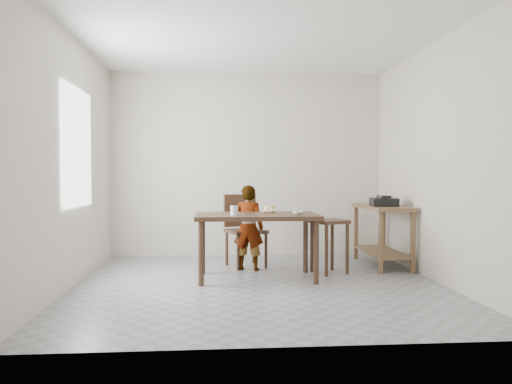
{
  "coord_description": "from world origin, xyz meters",
  "views": [
    {
      "loc": [
        -0.46,
        -5.41,
        1.2
      ],
      "look_at": [
        0.0,
        0.4,
        1.0
      ],
      "focal_mm": 35.0,
      "sensor_mm": 36.0,
      "label": 1
    }
  ],
  "objects": [
    {
      "name": "serving_bowl",
      "position": [
        1.73,
        1.18,
        0.82
      ],
      "size": [
        0.25,
        0.25,
        0.05
      ],
      "primitive_type": "imported",
      "rotation": [
        0.0,
        0.0,
        0.34
      ],
      "color": "silver",
      "rests_on": "prep_counter"
    },
    {
      "name": "wall_back",
      "position": [
        0.0,
        2.02,
        1.35
      ],
      "size": [
        4.0,
        0.04,
        2.7
      ],
      "primitive_type": "cube",
      "color": "beige",
      "rests_on": "ground"
    },
    {
      "name": "small_bowl",
      "position": [
        0.46,
        0.2,
        0.77
      ],
      "size": [
        0.16,
        0.16,
        0.04
      ],
      "primitive_type": "imported",
      "rotation": [
        0.0,
        0.0,
        -0.31
      ],
      "color": "silver",
      "rests_on": "dining_table"
    },
    {
      "name": "child",
      "position": [
        -0.07,
        0.83,
        0.54
      ],
      "size": [
        0.45,
        0.36,
        1.07
      ],
      "primitive_type": "imported",
      "rotation": [
        0.0,
        0.0,
        2.87
      ],
      "color": "silver",
      "rests_on": "floor"
    },
    {
      "name": "wall_left",
      "position": [
        -2.02,
        0.0,
        1.35
      ],
      "size": [
        0.04,
        4.0,
        2.7
      ],
      "primitive_type": "cube",
      "color": "beige",
      "rests_on": "ground"
    },
    {
      "name": "ceiling",
      "position": [
        0.0,
        0.0,
        2.72
      ],
      "size": [
        4.0,
        4.0,
        0.04
      ],
      "primitive_type": "cube",
      "color": "white",
      "rests_on": "wall_back"
    },
    {
      "name": "prep_counter",
      "position": [
        1.72,
        1.0,
        0.4
      ],
      "size": [
        0.5,
        1.2,
        0.8
      ],
      "primitive_type": null,
      "color": "brown",
      "rests_on": "floor"
    },
    {
      "name": "gas_burner",
      "position": [
        1.67,
        0.8,
        0.85
      ],
      "size": [
        0.35,
        0.35,
        0.11
      ],
      "primitive_type": "cube",
      "rotation": [
        0.0,
        0.0,
        -0.11
      ],
      "color": "black",
      "rests_on": "prep_counter"
    },
    {
      "name": "window_pane",
      "position": [
        -1.97,
        0.2,
        1.5
      ],
      "size": [
        0.02,
        1.1,
        1.3
      ],
      "primitive_type": "cube",
      "color": "white",
      "rests_on": "wall_left"
    },
    {
      "name": "banana",
      "position": [
        0.16,
        0.42,
        0.78
      ],
      "size": [
        0.18,
        0.13,
        0.06
      ],
      "primitive_type": null,
      "rotation": [
        0.0,
        0.0,
        -0.04
      ],
      "color": "gold",
      "rests_on": "dining_table"
    },
    {
      "name": "glass_tumbler",
      "position": [
        -0.26,
        0.17,
        0.8
      ],
      "size": [
        0.11,
        0.11,
        0.11
      ],
      "primitive_type": "cylinder",
      "rotation": [
        0.0,
        0.0,
        -0.3
      ],
      "color": "white",
      "rests_on": "dining_table"
    },
    {
      "name": "floor",
      "position": [
        0.0,
        0.0,
        -0.02
      ],
      "size": [
        4.0,
        4.0,
        0.04
      ],
      "primitive_type": "cube",
      "color": "gray",
      "rests_on": "ground"
    },
    {
      "name": "dining_table",
      "position": [
        0.0,
        0.3,
        0.38
      ],
      "size": [
        1.4,
        0.8,
        0.75
      ],
      "primitive_type": null,
      "color": "#3B2719",
      "rests_on": "floor"
    },
    {
      "name": "stool",
      "position": [
        0.91,
        0.56,
        0.33
      ],
      "size": [
        0.49,
        0.49,
        0.65
      ],
      "primitive_type": null,
      "rotation": [
        0.0,
        0.0,
        0.4
      ],
      "color": "#3B2719",
      "rests_on": "floor"
    },
    {
      "name": "wall_front",
      "position": [
        0.0,
        -2.02,
        1.35
      ],
      "size": [
        4.0,
        0.04,
        2.7
      ],
      "primitive_type": "cube",
      "color": "beige",
      "rests_on": "ground"
    },
    {
      "name": "dining_chair",
      "position": [
        -0.08,
        1.06,
        0.47
      ],
      "size": [
        0.58,
        0.58,
        0.94
      ],
      "primitive_type": null,
      "rotation": [
        0.0,
        0.0,
        0.35
      ],
      "color": "#3B2719",
      "rests_on": "floor"
    },
    {
      "name": "wall_right",
      "position": [
        2.02,
        0.0,
        1.35
      ],
      "size": [
        0.04,
        4.0,
        2.7
      ],
      "primitive_type": "cube",
      "color": "beige",
      "rests_on": "ground"
    }
  ]
}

